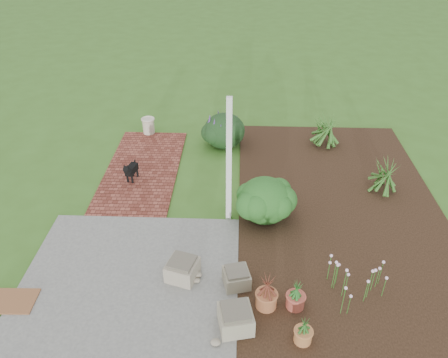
{
  "coord_description": "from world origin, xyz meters",
  "views": [
    {
      "loc": [
        0.48,
        -6.51,
        5.32
      ],
      "look_at": [
        0.2,
        0.4,
        0.7
      ],
      "focal_mm": 35.0,
      "sensor_mm": 36.0,
      "label": 1
    }
  ],
  "objects_px": {
    "cream_ceramic_urn": "(149,126)",
    "evergreen_shrub": "(265,199)",
    "black_dog": "(131,170)",
    "stone_trough_near": "(236,319)"
  },
  "relations": [
    {
      "from": "cream_ceramic_urn",
      "to": "black_dog",
      "type": "bearing_deg",
      "value": -89.15
    },
    {
      "from": "black_dog",
      "to": "cream_ceramic_urn",
      "type": "xyz_separation_m",
      "value": [
        -0.03,
        2.22,
        -0.07
      ]
    },
    {
      "from": "stone_trough_near",
      "to": "black_dog",
      "type": "height_order",
      "value": "black_dog"
    },
    {
      "from": "black_dog",
      "to": "evergreen_shrub",
      "type": "distance_m",
      "value": 3.04
    },
    {
      "from": "stone_trough_near",
      "to": "cream_ceramic_urn",
      "type": "distance_m",
      "value": 6.37
    },
    {
      "from": "cream_ceramic_urn",
      "to": "evergreen_shrub",
      "type": "height_order",
      "value": "evergreen_shrub"
    },
    {
      "from": "stone_trough_near",
      "to": "evergreen_shrub",
      "type": "relative_size",
      "value": 0.46
    },
    {
      "from": "black_dog",
      "to": "cream_ceramic_urn",
      "type": "distance_m",
      "value": 2.22
    },
    {
      "from": "black_dog",
      "to": "evergreen_shrub",
      "type": "xyz_separation_m",
      "value": [
        2.81,
        -1.16,
        0.15
      ]
    },
    {
      "from": "evergreen_shrub",
      "to": "stone_trough_near",
      "type": "bearing_deg",
      "value": -101.09
    }
  ]
}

